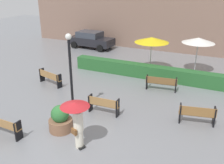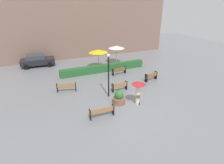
# 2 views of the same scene
# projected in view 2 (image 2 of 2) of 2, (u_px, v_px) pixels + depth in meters

# --- Properties ---
(ground_plane) EXTENTS (60.00, 60.00, 0.00)m
(ground_plane) POSITION_uv_depth(u_px,v_px,m) (133.00, 105.00, 14.60)
(ground_plane) COLOR gray
(bench_mid_center) EXTENTS (1.57, 0.42, 0.87)m
(bench_mid_center) POSITION_uv_depth(u_px,v_px,m) (120.00, 86.00, 16.81)
(bench_mid_center) COLOR #9E7242
(bench_mid_center) RESTS_ON ground
(bench_far_right) EXTENTS (1.62, 0.68, 0.89)m
(bench_far_right) POSITION_uv_depth(u_px,v_px,m) (151.00, 76.00, 19.11)
(bench_far_right) COLOR olive
(bench_far_right) RESTS_ON ground
(bench_back_row) EXTENTS (1.83, 0.57, 0.84)m
(bench_back_row) POSITION_uv_depth(u_px,v_px,m) (119.00, 70.00, 20.76)
(bench_back_row) COLOR brown
(bench_back_row) RESTS_ON ground
(bench_near_left) EXTENTS (1.89, 0.41, 0.83)m
(bench_near_left) POSITION_uv_depth(u_px,v_px,m) (102.00, 111.00, 12.88)
(bench_near_left) COLOR #9E7242
(bench_near_left) RESTS_ON ground
(bench_far_left) EXTENTS (1.84, 0.78, 0.87)m
(bench_far_left) POSITION_uv_depth(u_px,v_px,m) (66.00, 87.00, 16.70)
(bench_far_left) COLOR #9E7242
(bench_far_left) RESTS_ON ground
(pedestrian_with_umbrella) EXTENTS (1.10, 1.10, 1.97)m
(pedestrian_with_umbrella) POSITION_uv_depth(u_px,v_px,m) (138.00, 90.00, 14.25)
(pedestrian_with_umbrella) COLOR silver
(pedestrian_with_umbrella) RESTS_ON ground
(planter_pot) EXTENTS (1.02, 1.02, 1.18)m
(planter_pot) POSITION_uv_depth(u_px,v_px,m) (119.00, 98.00, 14.72)
(planter_pot) COLOR brown
(planter_pot) RESTS_ON ground
(lamp_post) EXTENTS (0.28, 0.28, 3.92)m
(lamp_post) POSITION_uv_depth(u_px,v_px,m) (109.00, 71.00, 15.07)
(lamp_post) COLOR black
(lamp_post) RESTS_ON ground
(patio_umbrella_yellow) EXTENTS (2.32, 2.32, 2.48)m
(patio_umbrella_yellow) POSITION_uv_depth(u_px,v_px,m) (98.00, 51.00, 21.87)
(patio_umbrella_yellow) COLOR silver
(patio_umbrella_yellow) RESTS_ON ground
(patio_umbrella_white) EXTENTS (2.15, 2.15, 2.52)m
(patio_umbrella_white) POSITION_uv_depth(u_px,v_px,m) (116.00, 47.00, 23.73)
(patio_umbrella_white) COLOR silver
(patio_umbrella_white) RESTS_ON ground
(hedge_strip) EXTENTS (10.54, 0.70, 0.87)m
(hedge_strip) POSITION_uv_depth(u_px,v_px,m) (104.00, 68.00, 21.70)
(hedge_strip) COLOR #28602D
(hedge_strip) RESTS_ON ground
(building_facade) EXTENTS (28.00, 1.20, 11.53)m
(building_facade) POSITION_uv_depth(u_px,v_px,m) (80.00, 18.00, 25.70)
(building_facade) COLOR #846656
(building_facade) RESTS_ON ground
(parked_car) EXTENTS (4.29, 2.15, 1.57)m
(parked_car) POSITION_uv_depth(u_px,v_px,m) (37.00, 60.00, 23.40)
(parked_car) COLOR black
(parked_car) RESTS_ON ground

